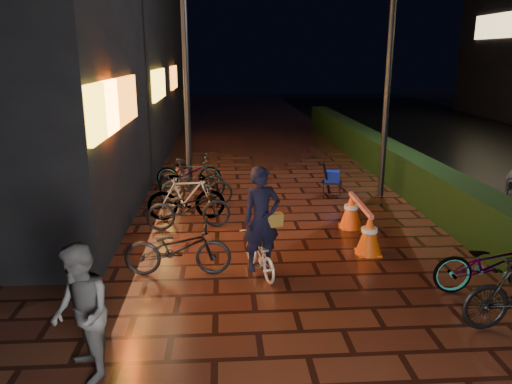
{
  "coord_description": "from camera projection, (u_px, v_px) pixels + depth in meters",
  "views": [
    {
      "loc": [
        -1.53,
        -6.81,
        3.46
      ],
      "look_at": [
        -0.95,
        1.76,
        1.1
      ],
      "focal_mm": 35.0,
      "sensor_mm": 36.0,
      "label": 1
    }
  ],
  "objects": [
    {
      "name": "ground",
      "position": [
        326.0,
        291.0,
        7.57
      ],
      "size": [
        80.0,
        80.0,
        0.0
      ],
      "primitive_type": "plane",
      "color": "#381911",
      "rests_on": "ground"
    },
    {
      "name": "traffic_barrier",
      "position": [
        359.0,
        221.0,
        9.59
      ],
      "size": [
        0.51,
        1.88,
        0.76
      ],
      "color": "#D6470B",
      "rests_on": "ground"
    },
    {
      "name": "cyclist",
      "position": [
        261.0,
        235.0,
        7.98
      ],
      "size": [
        0.77,
        1.33,
        1.81
      ],
      "color": "silver",
      "rests_on": "ground"
    },
    {
      "name": "bystander_person",
      "position": [
        81.0,
        314.0,
        5.35
      ],
      "size": [
        0.87,
        0.95,
        1.56
      ],
      "primitive_type": "imported",
      "rotation": [
        0.0,
        0.0,
        -1.09
      ],
      "color": "#575759",
      "rests_on": "ground"
    },
    {
      "name": "cart_assembly",
      "position": [
        331.0,
        178.0,
        12.5
      ],
      "size": [
        0.6,
        0.52,
        0.95
      ],
      "color": "black",
      "rests_on": "ground"
    },
    {
      "name": "hedge",
      "position": [
        380.0,
        155.0,
        15.35
      ],
      "size": [
        0.7,
        20.0,
        1.0
      ],
      "primitive_type": "cube",
      "color": "black",
      "rests_on": "ground"
    },
    {
      "name": "lamp_post_hedge",
      "position": [
        389.0,
        74.0,
        11.96
      ],
      "size": [
        0.52,
        0.25,
        5.51
      ],
      "color": "black",
      "rests_on": "ground"
    },
    {
      "name": "parked_bikes_storefront",
      "position": [
        189.0,
        195.0,
        11.07
      ],
      "size": [
        2.03,
        6.14,
        1.0
      ],
      "color": "black",
      "rests_on": "ground"
    },
    {
      "name": "lamp_post_sf",
      "position": [
        186.0,
        65.0,
        12.9
      ],
      "size": [
        0.55,
        0.28,
        5.84
      ],
      "color": "black",
      "rests_on": "ground"
    },
    {
      "name": "parked_bikes_hedge",
      "position": [
        505.0,
        276.0,
        6.98
      ],
      "size": [
        1.83,
        1.63,
        1.0
      ],
      "color": "black",
      "rests_on": "ground"
    }
  ]
}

